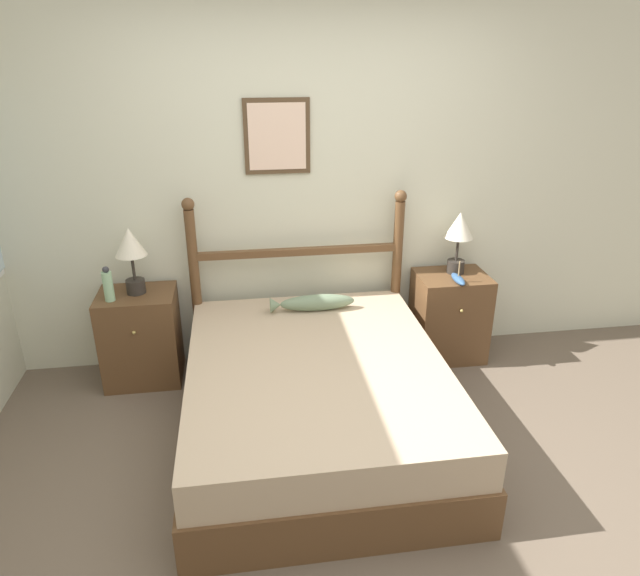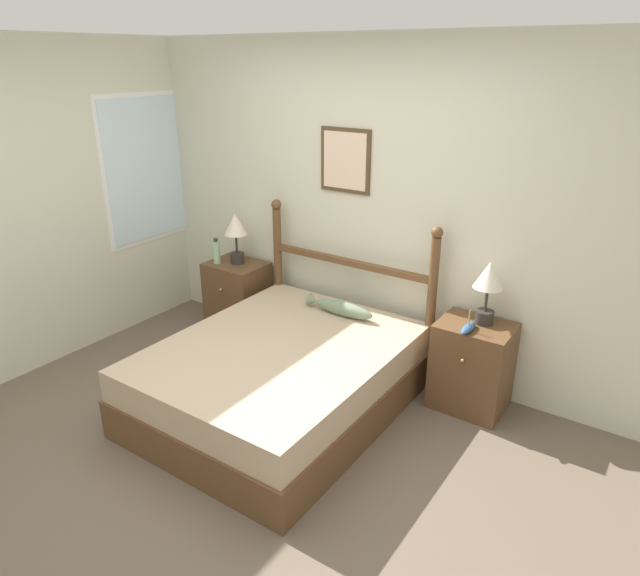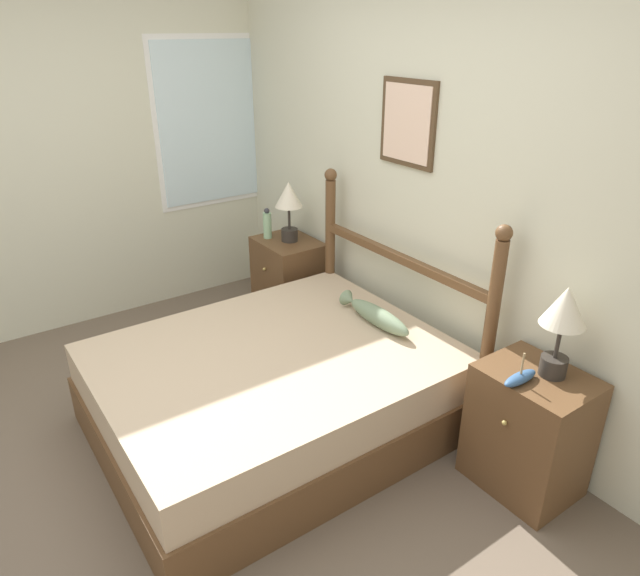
# 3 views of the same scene
# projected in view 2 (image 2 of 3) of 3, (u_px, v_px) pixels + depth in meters

# --- Properties ---
(ground_plane) EXTENTS (16.00, 16.00, 0.00)m
(ground_plane) POSITION_uv_depth(u_px,v_px,m) (228.00, 462.00, 3.61)
(ground_plane) COLOR brown
(wall_back) EXTENTS (6.40, 0.08, 2.55)m
(wall_back) POSITION_uv_depth(u_px,v_px,m) (370.00, 209.00, 4.45)
(wall_back) COLOR beige
(wall_back) RESTS_ON ground_plane
(wall_left) EXTENTS (0.08, 6.40, 2.55)m
(wall_left) POSITION_uv_depth(u_px,v_px,m) (10.00, 215.00, 4.26)
(wall_left) COLOR beige
(wall_left) RESTS_ON ground_plane
(bed) EXTENTS (1.52, 1.90, 0.51)m
(bed) POSITION_uv_depth(u_px,v_px,m) (280.00, 378.00, 4.07)
(bed) COLOR brown
(bed) RESTS_ON ground_plane
(headboard) EXTENTS (1.54, 0.09, 1.27)m
(headboard) POSITION_uv_depth(u_px,v_px,m) (348.00, 281.00, 4.61)
(headboard) COLOR brown
(headboard) RESTS_ON ground_plane
(nightstand_left) EXTENTS (0.51, 0.43, 0.66)m
(nightstand_left) POSITION_uv_depth(u_px,v_px,m) (238.00, 297.00, 5.24)
(nightstand_left) COLOR brown
(nightstand_left) RESTS_ON ground_plane
(nightstand_right) EXTENTS (0.51, 0.43, 0.66)m
(nightstand_right) POSITION_uv_depth(u_px,v_px,m) (472.00, 366.00, 4.07)
(nightstand_right) COLOR brown
(nightstand_right) RESTS_ON ground_plane
(table_lamp_left) EXTENTS (0.20, 0.20, 0.46)m
(table_lamp_left) POSITION_uv_depth(u_px,v_px,m) (236.00, 230.00, 5.01)
(table_lamp_left) COLOR #2D2823
(table_lamp_left) RESTS_ON nightstand_left
(table_lamp_right) EXTENTS (0.20, 0.20, 0.46)m
(table_lamp_right) POSITION_uv_depth(u_px,v_px,m) (489.00, 282.00, 3.85)
(table_lamp_right) COLOR #2D2823
(table_lamp_right) RESTS_ON nightstand_right
(bottle) EXTENTS (0.06, 0.06, 0.24)m
(bottle) POSITION_uv_depth(u_px,v_px,m) (216.00, 251.00, 5.08)
(bottle) COLOR #99C699
(bottle) RESTS_ON nightstand_left
(model_boat) EXTENTS (0.06, 0.21, 0.16)m
(model_boat) POSITION_uv_depth(u_px,v_px,m) (468.00, 328.00, 3.85)
(model_boat) COLOR #335684
(model_boat) RESTS_ON nightstand_right
(fish_pillow) EXTENTS (0.58, 0.11, 0.12)m
(fish_pillow) POSITION_uv_depth(u_px,v_px,m) (340.00, 308.00, 4.43)
(fish_pillow) COLOR gray
(fish_pillow) RESTS_ON bed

